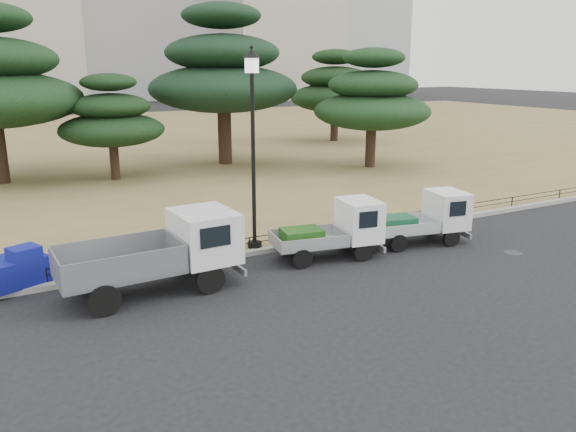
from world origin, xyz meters
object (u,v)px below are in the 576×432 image
truck_kei_front (335,230)px  street_lamp (253,117)px  tarp_pile (14,269)px  truck_large (161,250)px  truck_kei_rear (425,218)px

truck_kei_front → street_lamp: bearing=148.6°
truck_kei_front → tarp_pile: 9.17m
tarp_pile → truck_large: bearing=-28.9°
truck_large → tarp_pile: 4.01m
truck_kei_front → street_lamp: street_lamp is taller
truck_large → truck_kei_front: truck_large is taller
truck_kei_rear → street_lamp: bearing=172.2°
truck_kei_rear → street_lamp: size_ratio=0.57×
truck_large → street_lamp: bearing=24.5°
truck_large → truck_kei_rear: bearing=-3.0°
truck_kei_front → truck_kei_rear: bearing=6.3°
truck_large → truck_kei_rear: (9.00, -0.07, -0.26)m
truck_large → street_lamp: (3.54, 1.80, 3.19)m
street_lamp → tarp_pile: (-7.02, 0.12, -3.74)m
truck_kei_front → truck_kei_rear: 3.49m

